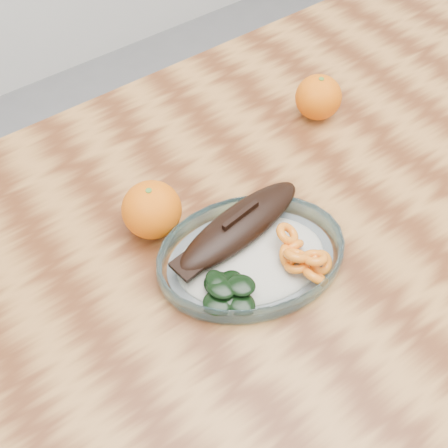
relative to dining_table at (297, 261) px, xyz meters
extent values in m
plane|color=slate|center=(0.00, 0.00, -0.65)|extent=(3.00, 3.00, 0.00)
cube|color=#5B2D15|center=(0.00, 0.00, 0.08)|extent=(1.20, 0.80, 0.04)
cylinder|color=brown|center=(0.54, 0.34, -0.30)|extent=(0.06, 0.06, 0.71)
ellipsoid|color=white|center=(-0.10, -0.01, 0.10)|extent=(0.52, 0.44, 0.01)
torus|color=#85C0CE|center=(-0.10, -0.01, 0.11)|extent=(0.56, 0.56, 0.03)
ellipsoid|color=white|center=(-0.10, -0.01, 0.12)|extent=(0.46, 0.39, 0.02)
ellipsoid|color=black|center=(-0.09, 0.03, 0.15)|extent=(0.21, 0.09, 0.03)
ellipsoid|color=black|center=(-0.09, 0.03, 0.14)|extent=(0.18, 0.07, 0.02)
cube|color=black|center=(-0.18, 0.01, 0.15)|extent=(0.04, 0.04, 0.01)
cube|color=black|center=(-0.09, 0.03, 0.16)|extent=(0.06, 0.01, 0.02)
torus|color=#E65D10|center=(-0.06, -0.09, 0.14)|extent=(0.04, 0.04, 0.04)
torus|color=#E65D10|center=(-0.07, -0.04, 0.14)|extent=(0.04, 0.04, 0.04)
torus|color=#E65D10|center=(-0.04, -0.08, 0.14)|extent=(0.04, 0.04, 0.03)
torus|color=#E65D10|center=(-0.07, -0.06, 0.14)|extent=(0.04, 0.04, 0.02)
torus|color=#E65D10|center=(-0.06, -0.04, 0.14)|extent=(0.04, 0.03, 0.04)
torus|color=#E65D10|center=(-0.05, -0.07, 0.15)|extent=(0.05, 0.04, 0.03)
torus|color=#E65D10|center=(-0.06, -0.02, 0.15)|extent=(0.04, 0.04, 0.03)
torus|color=#E65D10|center=(-0.07, -0.06, 0.15)|extent=(0.04, 0.04, 0.04)
ellipsoid|color=black|center=(-0.16, -0.05, 0.14)|extent=(0.04, 0.04, 0.01)
ellipsoid|color=black|center=(-0.16, -0.06, 0.14)|extent=(0.04, 0.04, 0.01)
ellipsoid|color=black|center=(-0.15, -0.03, 0.14)|extent=(0.04, 0.04, 0.01)
ellipsoid|color=black|center=(-0.18, -0.05, 0.14)|extent=(0.05, 0.05, 0.01)
ellipsoid|color=black|center=(-0.16, -0.03, 0.14)|extent=(0.05, 0.05, 0.01)
ellipsoid|color=black|center=(-0.15, -0.05, 0.15)|extent=(0.05, 0.05, 0.01)
ellipsoid|color=black|center=(-0.17, -0.04, 0.15)|extent=(0.04, 0.05, 0.01)
ellipsoid|color=black|center=(-0.17, -0.03, 0.15)|extent=(0.03, 0.04, 0.01)
sphere|color=#E45E04|center=(-0.17, 0.11, 0.14)|extent=(0.08, 0.08, 0.08)
sphere|color=#E45E04|center=(0.16, 0.16, 0.14)|extent=(0.07, 0.07, 0.07)
camera|label=1|loc=(-0.37, -0.32, 0.71)|focal=45.00mm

